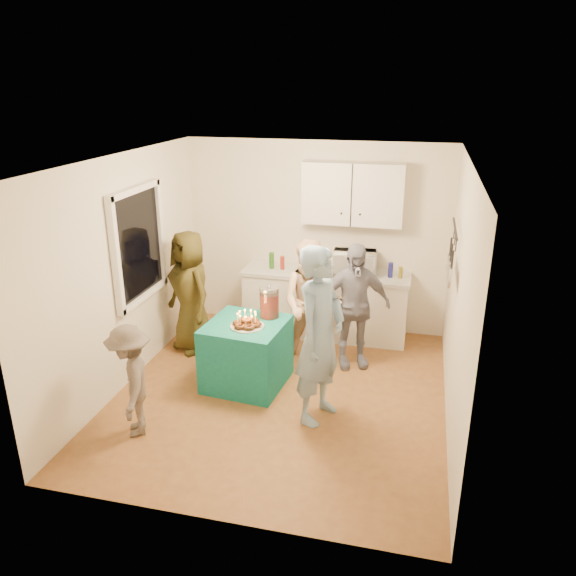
% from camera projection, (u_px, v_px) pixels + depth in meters
% --- Properties ---
extents(floor, '(4.00, 4.00, 0.00)m').
position_uv_depth(floor, '(281.00, 394.00, 6.33)').
color(floor, brown).
rests_on(floor, ground).
extents(ceiling, '(4.00, 4.00, 0.00)m').
position_uv_depth(ceiling, '(280.00, 160.00, 5.42)').
color(ceiling, white).
rests_on(ceiling, floor).
extents(back_wall, '(3.60, 3.60, 0.00)m').
position_uv_depth(back_wall, '(316.00, 237.00, 7.70)').
color(back_wall, silver).
rests_on(back_wall, floor).
extents(left_wall, '(4.00, 4.00, 0.00)m').
position_uv_depth(left_wall, '(124.00, 273.00, 6.27)').
color(left_wall, silver).
rests_on(left_wall, floor).
extents(right_wall, '(4.00, 4.00, 0.00)m').
position_uv_depth(right_wall, '(458.00, 301.00, 5.48)').
color(right_wall, silver).
rests_on(right_wall, floor).
extents(window_night, '(0.04, 1.00, 1.20)m').
position_uv_depth(window_night, '(138.00, 244.00, 6.45)').
color(window_night, black).
rests_on(window_night, left_wall).
extents(counter, '(2.20, 0.58, 0.86)m').
position_uv_depth(counter, '(325.00, 305.00, 7.68)').
color(counter, white).
rests_on(counter, floor).
extents(countertop, '(2.24, 0.62, 0.05)m').
position_uv_depth(countertop, '(326.00, 274.00, 7.53)').
color(countertop, beige).
rests_on(countertop, counter).
extents(upper_cabinet, '(1.30, 0.30, 0.80)m').
position_uv_depth(upper_cabinet, '(353.00, 194.00, 7.23)').
color(upper_cabinet, white).
rests_on(upper_cabinet, back_wall).
extents(pot_rack, '(0.12, 1.00, 0.60)m').
position_uv_depth(pot_rack, '(451.00, 251.00, 6.03)').
color(pot_rack, black).
rests_on(pot_rack, right_wall).
extents(microwave, '(0.60, 0.44, 0.31)m').
position_uv_depth(microwave, '(355.00, 263.00, 7.38)').
color(microwave, white).
rests_on(microwave, countertop).
extents(party_table, '(0.93, 0.93, 0.76)m').
position_uv_depth(party_table, '(247.00, 354.00, 6.43)').
color(party_table, '#117165').
rests_on(party_table, floor).
extents(donut_cake, '(0.38, 0.38, 0.18)m').
position_uv_depth(donut_cake, '(247.00, 319.00, 6.18)').
color(donut_cake, '#381C0C').
rests_on(donut_cake, party_table).
extents(punch_jar, '(0.22, 0.22, 0.34)m').
position_uv_depth(punch_jar, '(269.00, 303.00, 6.41)').
color(punch_jar, '#B01F0E').
rests_on(punch_jar, party_table).
extents(man_birthday, '(0.65, 0.79, 1.86)m').
position_uv_depth(man_birthday, '(320.00, 336.00, 5.60)').
color(man_birthday, '#81A0BB').
rests_on(man_birthday, floor).
extents(woman_back_left, '(0.93, 0.88, 1.59)m').
position_uv_depth(woman_back_left, '(190.00, 292.00, 7.13)').
color(woman_back_left, brown).
rests_on(woman_back_left, floor).
extents(woman_back_center, '(0.79, 0.63, 1.57)m').
position_uv_depth(woman_back_center, '(311.00, 304.00, 6.78)').
color(woman_back_center, '#E49E77').
rests_on(woman_back_center, floor).
extents(woman_back_right, '(0.99, 0.68, 1.56)m').
position_uv_depth(woman_back_right, '(353.00, 306.00, 6.73)').
color(woman_back_right, black).
rests_on(woman_back_right, floor).
extents(child_near_left, '(0.72, 0.86, 1.16)m').
position_uv_depth(child_near_left, '(131.00, 381.00, 5.45)').
color(child_near_left, '#534842').
rests_on(child_near_left, floor).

